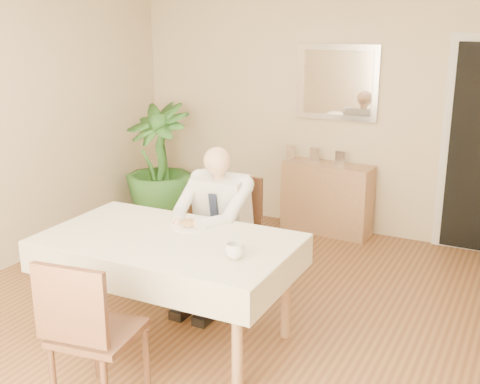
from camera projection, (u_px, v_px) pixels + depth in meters
The scene contains 16 objects.
room at pixel (216, 155), 4.02m from camera, with size 5.00×5.02×2.60m.
mirror at pixel (337, 83), 6.06m from camera, with size 0.86×0.04×0.76m.
dining_table at pixel (169, 249), 4.10m from camera, with size 1.73×1.04×0.75m.
chair_far at pixel (230, 228), 4.89m from camera, with size 0.48×0.48×0.95m.
chair_near at pixel (87, 327), 3.34m from camera, with size 0.50×0.50×0.94m.
seated_man at pixel (212, 220), 4.60m from camera, with size 0.48×0.72×1.24m.
plate at pixel (190, 226), 4.26m from camera, with size 0.26×0.26×0.02m, color white.
food at pixel (190, 223), 4.25m from camera, with size 0.14×0.14×0.06m, color olive.
knife at pixel (190, 227), 4.19m from camera, with size 0.01×0.01×0.13m, color silver.
fork at pixel (181, 226), 4.22m from camera, with size 0.01×0.01×0.13m, color silver.
coffee_mug at pixel (235, 251), 3.71m from camera, with size 0.12×0.12×0.09m, color white.
sideboard at pixel (327, 198), 6.26m from camera, with size 0.92×0.31×0.74m, color #AA7E55.
photo_frame_left at pixel (291, 152), 6.38m from camera, with size 0.10×0.02×0.14m, color silver.
photo_frame_center at pixel (315, 154), 6.26m from camera, with size 0.10×0.02×0.14m, color silver.
photo_frame_right at pixel (340, 158), 6.10m from camera, with size 0.10×0.02×0.14m, color silver.
potted_palm at pixel (158, 163), 6.57m from camera, with size 0.73×0.73×1.30m, color #27581E.
Camera 1 is at (1.94, -3.42, 2.19)m, focal length 45.00 mm.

